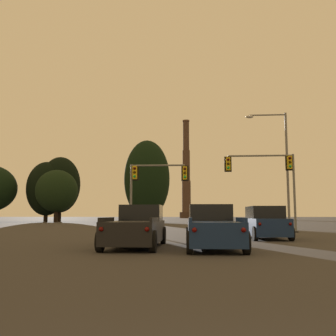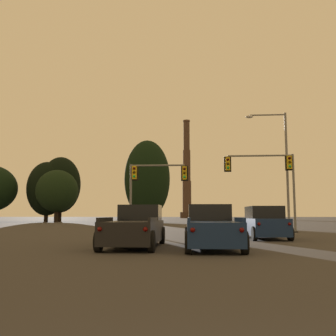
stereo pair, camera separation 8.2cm
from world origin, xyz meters
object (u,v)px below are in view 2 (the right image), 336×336
object	(u,v)px
traffic_light_overhead_left	(150,180)
pickup_truck_left_lane_second	(136,228)
suv_right_lane_front	(264,223)
pickup_truck_center_lane_second	(211,228)
smokestack	(187,179)
street_lamp	(281,159)
traffic_light_overhead_right	(270,172)

from	to	relation	value
traffic_light_overhead_left	pickup_truck_left_lane_second	bearing A→B (deg)	-85.29
suv_right_lane_front	pickup_truck_center_lane_second	distance (m)	7.55
suv_right_lane_front	pickup_truck_left_lane_second	bearing A→B (deg)	-138.19
suv_right_lane_front	smokestack	xyz separation A→B (m)	(-9.28, 153.11, 16.63)
street_lamp	pickup_truck_center_lane_second	bearing A→B (deg)	-110.90
pickup_truck_left_lane_second	traffic_light_overhead_left	distance (m)	14.65
traffic_light_overhead_left	smokestack	world-z (taller)	smokestack
pickup_truck_center_lane_second	traffic_light_overhead_left	xyz separation A→B (m)	(-4.40, 14.71, 3.33)
traffic_light_overhead_left	street_lamp	distance (m)	11.05
pickup_truck_left_lane_second	traffic_light_overhead_right	distance (m)	17.30
pickup_truck_center_lane_second	traffic_light_overhead_right	bearing A→B (deg)	69.21
pickup_truck_left_lane_second	traffic_light_overhead_left	xyz separation A→B (m)	(-1.17, 14.22, 3.33)
street_lamp	smokestack	xyz separation A→B (m)	(-12.36, 143.35, 11.53)
pickup_truck_center_lane_second	traffic_light_overhead_right	world-z (taller)	traffic_light_overhead_right
traffic_light_overhead_right	street_lamp	xyz separation A→B (m)	(1.17, 1.47, 1.27)
suv_right_lane_front	pickup_truck_center_lane_second	size ratio (longest dim) A/B	0.89
suv_right_lane_front	street_lamp	world-z (taller)	street_lamp
suv_right_lane_front	street_lamp	bearing A→B (deg)	70.03
traffic_light_overhead_right	smokestack	world-z (taller)	smokestack
suv_right_lane_front	pickup_truck_left_lane_second	xyz separation A→B (m)	(-6.48, -6.32, -0.09)
pickup_truck_left_lane_second	smokestack	size ratio (longest dim) A/B	0.12
pickup_truck_left_lane_second	street_lamp	size ratio (longest dim) A/B	0.56
street_lamp	suv_right_lane_front	bearing A→B (deg)	-107.50
suv_right_lane_front	smokestack	bearing A→B (deg)	91.00
traffic_light_overhead_left	traffic_light_overhead_right	size ratio (longest dim) A/B	0.88
traffic_light_overhead_right	street_lamp	world-z (taller)	street_lamp
street_lamp	pickup_truck_left_lane_second	bearing A→B (deg)	-120.73
pickup_truck_left_lane_second	street_lamp	distance (m)	19.42
traffic_light_overhead_right	street_lamp	distance (m)	2.27
pickup_truck_left_lane_second	smokestack	bearing A→B (deg)	90.69
smokestack	pickup_truck_center_lane_second	bearing A→B (deg)	-87.84
pickup_truck_center_lane_second	street_lamp	distance (m)	18.49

